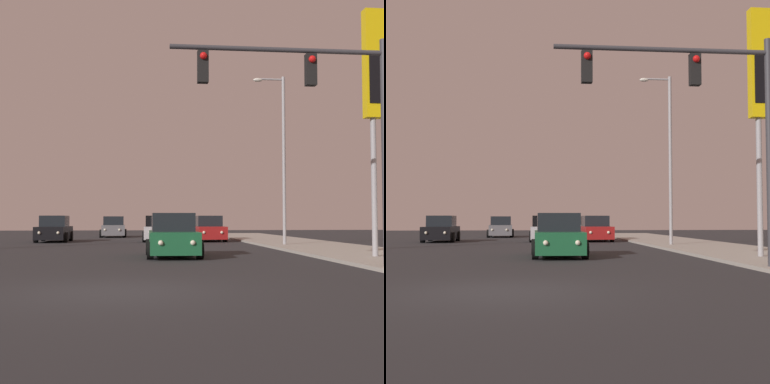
# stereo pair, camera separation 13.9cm
# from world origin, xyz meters

# --- Properties ---
(ground_plane) EXTENTS (120.00, 120.00, 0.00)m
(ground_plane) POSITION_xyz_m (0.00, 0.00, 0.00)
(ground_plane) COLOR #28282B
(sidewalk_right) EXTENTS (5.00, 60.00, 0.12)m
(sidewalk_right) POSITION_xyz_m (9.50, 10.00, 0.06)
(sidewalk_right) COLOR #9E998E
(sidewalk_right) RESTS_ON ground
(car_grey) EXTENTS (2.04, 4.34, 1.68)m
(car_grey) POSITION_xyz_m (-1.60, 33.13, 0.76)
(car_grey) COLOR slate
(car_grey) RESTS_ON ground
(car_silver) EXTENTS (2.04, 4.33, 1.68)m
(car_silver) POSITION_xyz_m (1.70, 24.20, 0.76)
(car_silver) COLOR #B7B7BC
(car_silver) RESTS_ON ground
(car_white) EXTENTS (2.04, 4.31, 1.68)m
(car_white) POSITION_xyz_m (4.56, 33.14, 0.76)
(car_white) COLOR silver
(car_white) RESTS_ON ground
(car_red) EXTENTS (2.04, 4.33, 1.68)m
(car_red) POSITION_xyz_m (5.03, 24.25, 0.76)
(car_red) COLOR maroon
(car_red) RESTS_ON ground
(car_black) EXTENTS (2.04, 4.33, 1.68)m
(car_black) POSITION_xyz_m (-4.96, 24.26, 0.76)
(car_black) COLOR black
(car_black) RESTS_ON ground
(car_green) EXTENTS (2.04, 4.32, 1.68)m
(car_green) POSITION_xyz_m (1.76, 9.83, 0.76)
(car_green) COLOR #195933
(car_green) RESTS_ON ground
(traffic_light_mast) EXTENTS (6.26, 0.36, 6.50)m
(traffic_light_mast) POSITION_xyz_m (5.70, 3.69, 4.67)
(traffic_light_mast) COLOR #38383D
(traffic_light_mast) RESTS_ON sidewalk_right
(street_lamp) EXTENTS (1.74, 0.24, 9.00)m
(street_lamp) POSITION_xyz_m (8.04, 17.00, 5.12)
(street_lamp) COLOR #99999E
(street_lamp) RESTS_ON sidewalk_right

